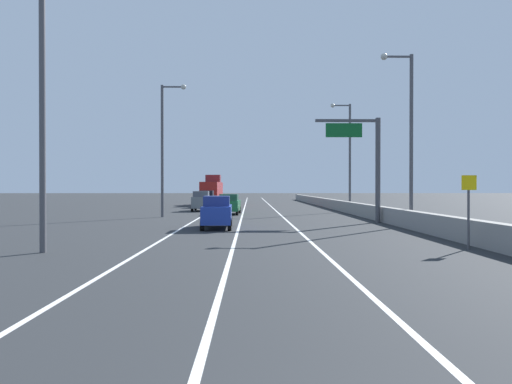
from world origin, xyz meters
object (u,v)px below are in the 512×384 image
at_px(speed_advisory_sign, 469,206).
at_px(car_blue_3, 217,212).
at_px(lamp_post_left_mid, 165,142).
at_px(box_truck, 212,191).
at_px(overhead_sign_gantry, 368,157).
at_px(car_green_2, 229,204).
at_px(lamp_post_right_third, 348,150).
at_px(car_gray_1, 201,201).
at_px(lamp_post_left_near, 48,86).
at_px(car_black_0, 207,199).
at_px(lamp_post_right_second, 408,128).

height_order(speed_advisory_sign, car_blue_3, speed_advisory_sign).
xyz_separation_m(lamp_post_left_mid, car_blue_3, (5.19, -11.62, -5.40)).
bearing_deg(speed_advisory_sign, box_truck, 105.71).
xyz_separation_m(overhead_sign_gantry, car_blue_3, (-10.46, -5.01, -3.74)).
relative_size(car_green_2, box_truck, 0.49).
bearing_deg(lamp_post_right_third, box_truck, 128.21).
height_order(car_gray_1, box_truck, box_truck).
xyz_separation_m(car_green_2, car_blue_3, (-0.07, -16.00, 0.04)).
bearing_deg(car_green_2, car_gray_1, 116.34).
bearing_deg(lamp_post_left_near, car_gray_1, 85.76).
bearing_deg(lamp_post_right_third, lamp_post_left_mid, -151.90).
distance_m(car_gray_1, car_blue_3, 22.81).
distance_m(overhead_sign_gantry, car_green_2, 15.58).
bearing_deg(car_blue_3, lamp_post_left_near, -116.83).
bearing_deg(box_truck, lamp_post_right_third, -51.79).
bearing_deg(car_gray_1, lamp_post_left_mid, -100.33).
relative_size(overhead_sign_gantry, car_gray_1, 1.73).
distance_m(overhead_sign_gantry, car_blue_3, 12.18).
height_order(speed_advisory_sign, lamp_post_left_near, lamp_post_left_near).
distance_m(speed_advisory_sign, lamp_post_left_mid, 27.65).
relative_size(lamp_post_left_mid, car_gray_1, 2.60).
distance_m(lamp_post_left_mid, car_black_0, 20.73).
height_order(lamp_post_right_second, car_green_2, lamp_post_right_second).
distance_m(speed_advisory_sign, car_black_0, 44.34).
relative_size(car_black_0, car_gray_1, 0.95).
distance_m(lamp_post_left_mid, box_truck, 29.50).
height_order(car_green_2, car_blue_3, car_blue_3).
xyz_separation_m(overhead_sign_gantry, speed_advisory_sign, (0.44, -15.39, -2.96)).
bearing_deg(car_green_2, box_truck, 98.17).
bearing_deg(lamp_post_right_third, car_black_0, 145.46).
height_order(speed_advisory_sign, lamp_post_right_second, lamp_post_right_second).
xyz_separation_m(overhead_sign_gantry, lamp_post_left_near, (-16.16, -16.28, 1.66)).
relative_size(car_green_2, car_blue_3, 1.01).
height_order(speed_advisory_sign, car_green_2, speed_advisory_sign).
height_order(car_blue_3, box_truck, box_truck).
bearing_deg(lamp_post_right_second, car_green_2, 130.77).
relative_size(lamp_post_right_third, lamp_post_left_near, 1.00).
bearing_deg(lamp_post_right_third, lamp_post_left_near, -119.05).
distance_m(lamp_post_right_third, car_black_0, 19.61).
height_order(lamp_post_left_near, car_green_2, lamp_post_left_near).
distance_m(car_black_0, box_truck, 9.21).
bearing_deg(overhead_sign_gantry, car_black_0, 117.53).
bearing_deg(car_green_2, car_black_0, 102.54).
xyz_separation_m(lamp_post_right_second, car_gray_1, (-15.50, 20.78, -5.33)).
distance_m(car_black_0, car_green_2, 15.96).
height_order(speed_advisory_sign, car_gray_1, speed_advisory_sign).
height_order(overhead_sign_gantry, lamp_post_right_second, lamp_post_right_second).
bearing_deg(speed_advisory_sign, lamp_post_right_third, 87.70).
distance_m(speed_advisory_sign, lamp_post_right_second, 13.11).
height_order(lamp_post_right_second, lamp_post_left_near, same).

